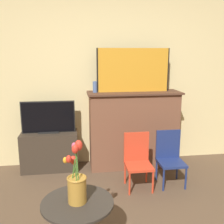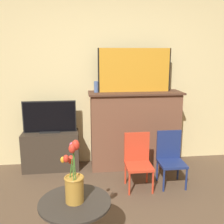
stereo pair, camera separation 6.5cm
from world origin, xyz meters
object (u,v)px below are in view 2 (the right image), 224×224
Objects in this scene: tv_monitor at (50,117)px; chair_red at (138,159)px; chair_blue at (170,156)px; painting at (135,70)px; vase_tulips at (74,183)px.

tv_monitor is 1.08× the size of chair_red.
chair_blue is at bearing 4.83° from chair_red.
chair_blue is (0.43, 0.04, 0.00)m from chair_red.
painting is 1.23m from chair_red.
vase_tulips is at bearing -77.46° from tv_monitor.
painting is at bearing 83.77° from chair_red.
vase_tulips reaches higher than chair_blue.
chair_red is at bearing 53.67° from vase_tulips.
tv_monitor is (-1.19, 0.01, -0.64)m from painting.
chair_red and chair_blue have the same top height.
chair_red is at bearing -96.23° from painting.
tv_monitor is 1.73m from vase_tulips.
chair_red is 1.29m from vase_tulips.
chair_blue is at bearing -60.21° from painting.
tv_monitor is 1.35× the size of vase_tulips.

